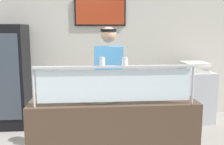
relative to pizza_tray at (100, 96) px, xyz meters
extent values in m
cube|color=beige|center=(0.14, 2.22, 0.38)|extent=(6.24, 0.08, 2.70)
cube|color=black|center=(0.10, 2.15, 1.07)|extent=(0.96, 0.04, 0.50)
cube|color=#B23819|center=(0.10, 2.13, 1.07)|extent=(0.91, 0.01, 0.45)
cube|color=#4C3828|center=(0.14, -0.04, -0.49)|extent=(1.84, 0.68, 0.95)
cylinder|color=#B2B5BC|center=(-0.68, -0.32, 0.19)|extent=(0.02, 0.02, 0.41)
cylinder|color=#B2B5BC|center=(0.96, -0.32, 0.19)|extent=(0.02, 0.02, 0.41)
cube|color=silver|center=(0.14, -0.32, 0.19)|extent=(1.58, 0.01, 0.33)
cube|color=#B2B5BC|center=(0.14, -0.32, 0.39)|extent=(1.64, 0.06, 0.02)
cylinder|color=#9EA0A8|center=(0.00, 0.00, -0.01)|extent=(0.52, 0.52, 0.01)
cylinder|color=tan|center=(0.00, 0.00, 0.00)|extent=(0.49, 0.49, 0.02)
cylinder|color=gold|center=(0.00, 0.00, 0.02)|extent=(0.44, 0.44, 0.01)
cube|color=#ADAFB7|center=(-0.01, -0.02, 0.02)|extent=(0.15, 0.29, 0.01)
cylinder|color=white|center=(0.01, -0.32, 0.43)|extent=(0.06, 0.06, 0.07)
cylinder|color=white|center=(0.01, -0.32, 0.42)|extent=(0.05, 0.05, 0.05)
cylinder|color=silver|center=(0.01, -0.32, 0.48)|extent=(0.05, 0.05, 0.02)
cylinder|color=white|center=(0.24, -0.32, 0.43)|extent=(0.06, 0.06, 0.07)
cylinder|color=red|center=(0.24, -0.32, 0.42)|extent=(0.05, 0.05, 0.04)
cylinder|color=silver|center=(0.24, -0.32, 0.47)|extent=(0.06, 0.06, 0.02)
cylinder|color=#23232D|center=(0.03, 0.60, -0.49)|extent=(0.13, 0.13, 0.95)
cylinder|color=#23232D|center=(0.25, 0.60, -0.49)|extent=(0.13, 0.13, 0.95)
cube|color=#4C9EE5|center=(0.14, 0.60, 0.26)|extent=(0.38, 0.21, 0.55)
sphere|color=tan|center=(0.14, 0.60, 0.69)|extent=(0.21, 0.21, 0.21)
cylinder|color=black|center=(0.14, 0.60, 0.75)|extent=(0.21, 0.21, 0.04)
cylinder|color=tan|center=(0.32, 0.38, 0.16)|extent=(0.08, 0.34, 0.08)
cube|color=black|center=(-1.57, 1.78, -0.06)|extent=(0.70, 0.65, 1.80)
cube|color=#38424C|center=(-1.57, 1.44, -0.03)|extent=(0.60, 0.02, 1.44)
cylinder|color=blue|center=(-1.57, 1.55, 0.03)|extent=(0.06, 0.06, 0.20)
cylinder|color=green|center=(-1.40, 1.55, 0.03)|extent=(0.06, 0.06, 0.20)
cube|color=#B7BABF|center=(1.81, 1.73, -0.50)|extent=(0.70, 0.55, 0.94)
cube|color=silver|center=(1.81, 1.73, 0.00)|extent=(0.45, 0.45, 0.04)
cube|color=silver|center=(1.79, 1.73, 0.04)|extent=(0.46, 0.46, 0.04)
cube|color=silver|center=(1.82, 1.73, 0.09)|extent=(0.45, 0.45, 0.04)
cube|color=silver|center=(1.81, 1.73, 0.13)|extent=(0.45, 0.45, 0.04)
camera|label=1|loc=(-0.12, -2.96, 0.77)|focal=42.56mm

